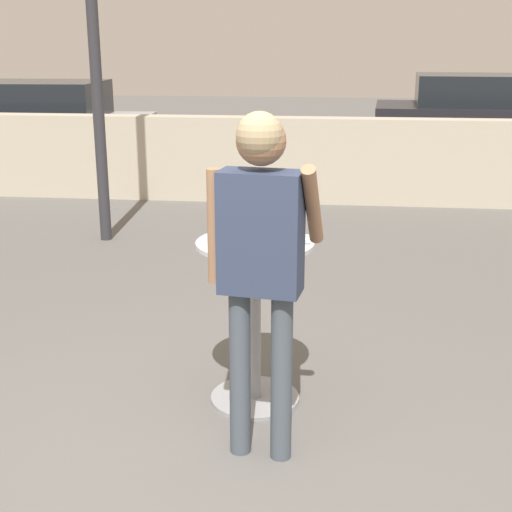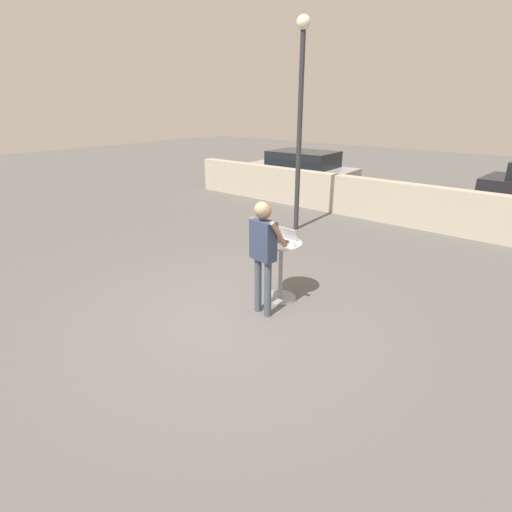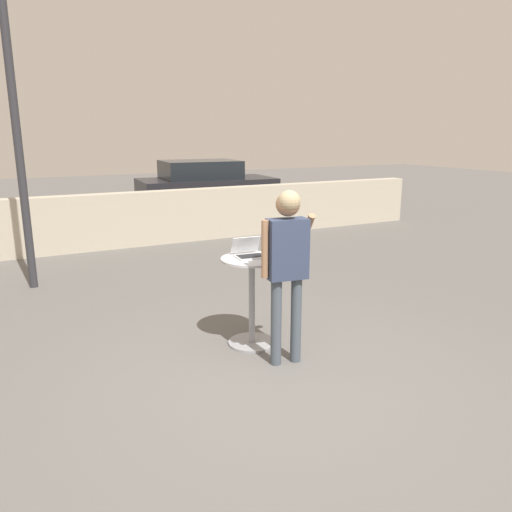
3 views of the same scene
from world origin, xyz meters
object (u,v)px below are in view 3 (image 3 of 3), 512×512
coffee_mug (273,253)px  parked_car_near_street (205,187)px  laptop (249,252)px  standing_person (287,255)px  street_lamp (10,75)px  cafe_table (252,294)px

coffee_mug → parked_car_near_street: 9.39m
laptop → standing_person: size_ratio=0.20×
coffee_mug → parked_car_near_street: bearing=73.1°
laptop → street_lamp: size_ratio=0.07×
standing_person → street_lamp: size_ratio=0.37×
cafe_table → street_lamp: (-2.05, 3.44, 2.51)m
standing_person → street_lamp: 4.96m
coffee_mug → parked_car_near_street: (2.74, 8.98, -0.26)m
coffee_mug → parked_car_near_street: parked_car_near_street is taller
standing_person → coffee_mug: bearing=75.1°
coffee_mug → laptop: bearing=154.4°
parked_car_near_street → laptop: bearing=-108.5°
cafe_table → standing_person: (0.10, -0.58, 0.56)m
laptop → parked_car_near_street: bearing=71.5°
coffee_mug → standing_person: (-0.15, -0.55, 0.11)m
laptop → coffee_mug: bearing=-25.6°
cafe_table → standing_person: size_ratio=0.56×
cafe_table → standing_person: 0.82m
cafe_table → street_lamp: bearing=120.8°
cafe_table → coffee_mug: 0.51m
laptop → street_lamp: (-2.05, 3.36, 2.06)m
coffee_mug → street_lamp: street_lamp is taller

